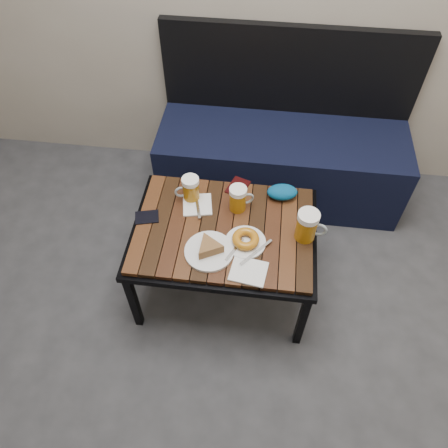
# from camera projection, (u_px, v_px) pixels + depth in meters

# --- Properties ---
(bench) EXTENTS (1.40, 0.50, 0.95)m
(bench) POSITION_uv_depth(u_px,v_px,m) (281.00, 155.00, 2.57)
(bench) COLOR black
(bench) RESTS_ON ground
(cafe_table) EXTENTS (0.84, 0.62, 0.47)m
(cafe_table) POSITION_uv_depth(u_px,v_px,m) (224.00, 234.00, 2.00)
(cafe_table) COLOR black
(cafe_table) RESTS_ON ground
(beer_mug_left) EXTENTS (0.12, 0.10, 0.13)m
(beer_mug_left) POSITION_uv_depth(u_px,v_px,m) (190.00, 189.00, 2.03)
(beer_mug_left) COLOR #A3670D
(beer_mug_left) RESTS_ON cafe_table
(beer_mug_centre) EXTENTS (0.12, 0.10, 0.13)m
(beer_mug_centre) POSITION_uv_depth(u_px,v_px,m) (238.00, 198.00, 1.99)
(beer_mug_centre) COLOR #A3670D
(beer_mug_centre) RESTS_ON cafe_table
(beer_mug_right) EXTENTS (0.14, 0.10, 0.15)m
(beer_mug_right) POSITION_uv_depth(u_px,v_px,m) (307.00, 226.00, 1.88)
(beer_mug_right) COLOR #A3670D
(beer_mug_right) RESTS_ON cafe_table
(plate_pie) EXTENTS (0.21, 0.21, 0.06)m
(plate_pie) POSITION_uv_depth(u_px,v_px,m) (209.00, 249.00, 1.87)
(plate_pie) COLOR white
(plate_pie) RESTS_ON cafe_table
(plate_bagel) EXTENTS (0.21, 0.22, 0.05)m
(plate_bagel) POSITION_uv_depth(u_px,v_px,m) (246.00, 240.00, 1.90)
(plate_bagel) COLOR white
(plate_bagel) RESTS_ON cafe_table
(napkin_left) EXTENTS (0.16, 0.17, 0.01)m
(napkin_left) POSITION_uv_depth(u_px,v_px,m) (197.00, 205.00, 2.05)
(napkin_left) COLOR white
(napkin_left) RESTS_ON cafe_table
(napkin_right) EXTENTS (0.16, 0.15, 0.01)m
(napkin_right) POSITION_uv_depth(u_px,v_px,m) (249.00, 271.00, 1.82)
(napkin_right) COLOR white
(napkin_right) RESTS_ON cafe_table
(passport_navy) EXTENTS (0.12, 0.10, 0.01)m
(passport_navy) POSITION_uv_depth(u_px,v_px,m) (147.00, 217.00, 2.01)
(passport_navy) COLOR black
(passport_navy) RESTS_ON cafe_table
(passport_burgundy) EXTENTS (0.12, 0.14, 0.01)m
(passport_burgundy) POSITION_uv_depth(u_px,v_px,m) (238.00, 187.00, 2.13)
(passport_burgundy) COLOR black
(passport_burgundy) RESTS_ON cafe_table
(knit_pouch) EXTENTS (0.16, 0.11, 0.06)m
(knit_pouch) POSITION_uv_depth(u_px,v_px,m) (282.00, 192.00, 2.07)
(knit_pouch) COLOR navy
(knit_pouch) RESTS_ON cafe_table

